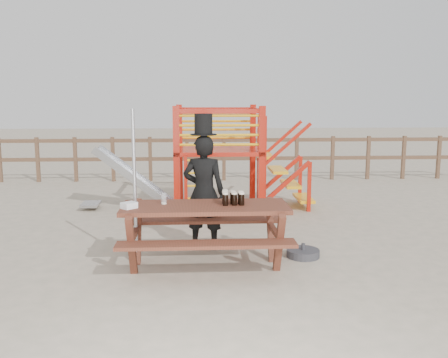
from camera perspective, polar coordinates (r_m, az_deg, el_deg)
ground at (r=6.87m, az=-1.23°, el=-9.87°), size 60.00×60.00×0.00m
back_fence at (r=13.57m, az=-2.12°, el=2.90°), size 15.09×0.09×1.20m
playground_fort at (r=10.14m, az=-1.15°, el=2.62°), size 4.71×1.84×2.10m
picnic_table at (r=6.67m, az=-2.15°, el=-5.64°), size 2.21×1.53×0.85m
man_with_hat at (r=7.42m, az=-2.32°, el=-1.17°), size 0.69×0.52×2.02m
metal_pole at (r=6.82m, az=-10.17°, el=-0.98°), size 0.05×0.05×2.11m
parasol_base at (r=7.30m, az=9.02°, el=-8.36°), size 0.47×0.47×0.20m
paper_bag at (r=6.51m, az=-10.80°, el=-2.98°), size 0.23×0.23×0.08m
stout_pints at (r=6.64m, az=0.94°, el=-2.16°), size 0.29×0.28×0.17m
empty_glasses at (r=6.70m, az=-6.89°, el=-2.28°), size 0.07×0.07×0.15m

